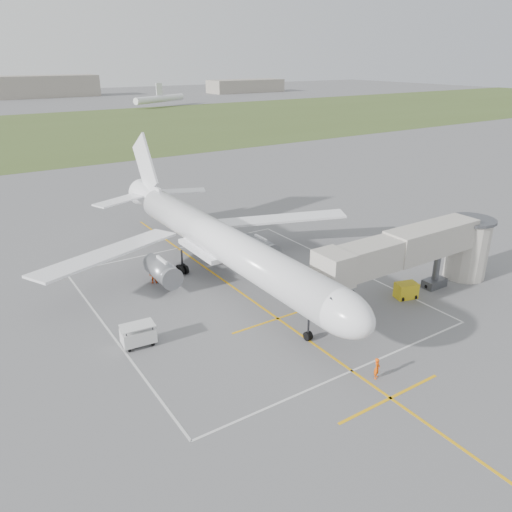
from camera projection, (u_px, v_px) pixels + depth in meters
ground at (225, 281)px, 54.61m from camera, size 700.00×700.00×0.00m
grass_strip at (17, 134)px, 155.40m from camera, size 700.00×120.00×0.02m
apron_markings at (254, 301)px, 50.10m from camera, size 28.20×60.00×0.01m
airliner at (220, 242)px, 53.55m from camera, size 38.93×46.75×13.52m
jet_bridge at (425, 250)px, 50.36m from camera, size 23.40×5.00×7.20m
gpu_unit at (406, 291)px, 50.63m from camera, size 2.45×2.00×1.61m
baggage_cart at (138, 335)px, 42.22m from camera, size 2.93×1.92×1.94m
ramp_worker_nose at (377, 368)px, 37.94m from camera, size 0.76×0.68×1.74m
ramp_worker_wing at (153, 275)px, 53.91m from camera, size 1.06×0.96×1.79m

